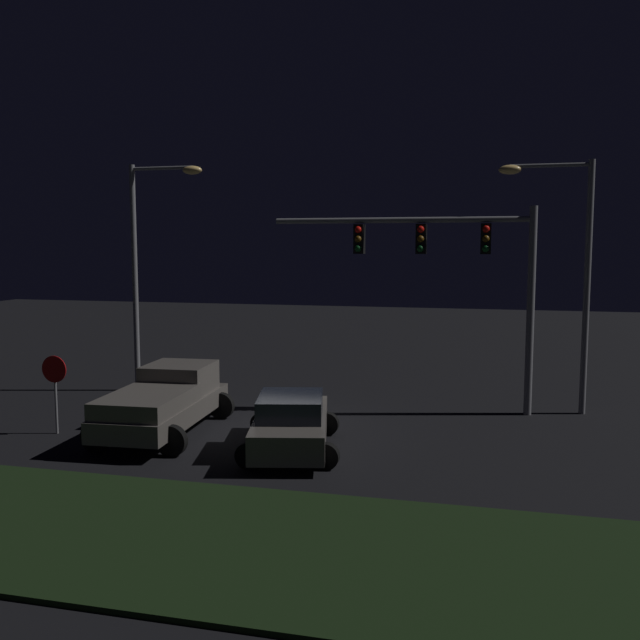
% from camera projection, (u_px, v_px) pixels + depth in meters
% --- Properties ---
extents(ground_plane, '(80.00, 80.00, 0.00)m').
position_uv_depth(ground_plane, '(288.00, 425.00, 20.36)').
color(ground_plane, black).
extents(grass_median, '(24.42, 5.23, 0.10)m').
position_uv_depth(grass_median, '(161.00, 535.00, 12.52)').
color(grass_median, black).
rests_on(grass_median, ground_plane).
extents(pickup_truck, '(3.08, 5.51, 1.80)m').
position_uv_depth(pickup_truck, '(166.00, 398.00, 19.49)').
color(pickup_truck, '#514C47').
rests_on(pickup_truck, ground_plane).
extents(car_sedan, '(3.08, 4.69, 1.51)m').
position_uv_depth(car_sedan, '(291.00, 423.00, 17.70)').
color(car_sedan, '#514C47').
rests_on(car_sedan, ground_plane).
extents(traffic_signal_gantry, '(8.32, 0.56, 6.50)m').
position_uv_depth(traffic_signal_gantry, '(451.00, 258.00, 21.67)').
color(traffic_signal_gantry, slate).
rests_on(traffic_signal_gantry, ground_plane).
extents(street_lamp_left, '(2.77, 0.44, 8.15)m').
position_uv_depth(street_lamp_left, '(148.00, 250.00, 24.60)').
color(street_lamp_left, slate).
rests_on(street_lamp_left, ground_plane).
extents(street_lamp_right, '(2.86, 0.44, 7.91)m').
position_uv_depth(street_lamp_right, '(568.00, 254.00, 21.37)').
color(street_lamp_right, slate).
rests_on(street_lamp_right, ground_plane).
extents(stop_sign, '(0.76, 0.08, 2.23)m').
position_uv_depth(stop_sign, '(55.00, 379.00, 19.27)').
color(stop_sign, slate).
rests_on(stop_sign, ground_plane).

